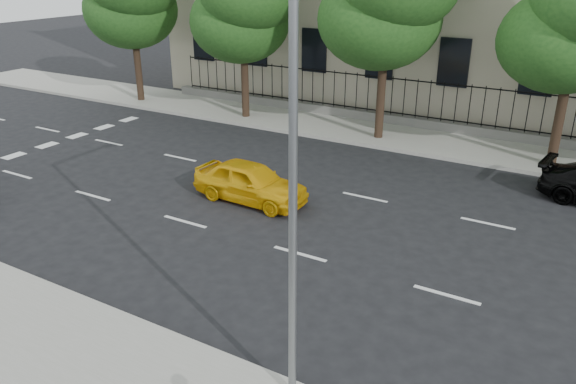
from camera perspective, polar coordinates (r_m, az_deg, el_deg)
ground at (r=13.49m, az=-4.03°, el=-10.77°), size 120.00×120.00×0.00m
far_sidewalk at (r=25.21m, az=14.05°, el=5.08°), size 60.00×4.00×0.15m
lane_markings at (r=17.09m, az=4.89°, el=-3.11°), size 49.60×4.62×0.01m
crosswalk at (r=25.77m, az=-24.67°, el=3.87°), size 0.50×12.10×0.01m
iron_fence at (r=26.63m, az=15.25°, el=7.18°), size 30.00×0.50×2.20m
street_light at (r=8.74m, az=2.27°, el=7.57°), size 0.25×3.32×8.05m
yellow_taxi at (r=18.35m, az=-3.85°, el=1.04°), size 3.96×1.71×1.33m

